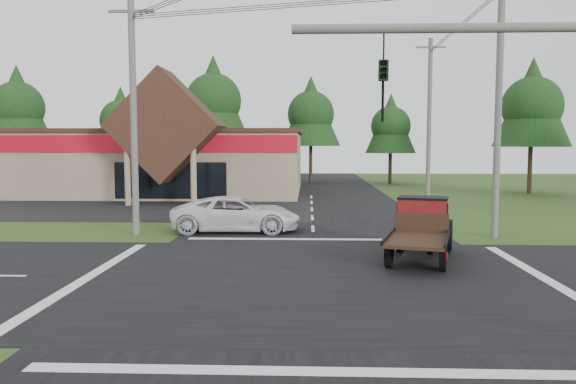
{
  "coord_description": "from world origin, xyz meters",
  "views": [
    {
      "loc": [
        -0.22,
        -16.83,
        4.15
      ],
      "look_at": [
        -1.03,
        5.44,
        2.2
      ],
      "focal_mm": 35.0,
      "sensor_mm": 36.0,
      "label": 1
    }
  ],
  "objects": [
    {
      "name": "ground",
      "position": [
        0.0,
        0.0,
        0.0
      ],
      "size": [
        120.0,
        120.0,
        0.0
      ],
      "primitive_type": "plane",
      "color": "#274719",
      "rests_on": "ground"
    },
    {
      "name": "road_ns",
      "position": [
        0.0,
        0.0,
        0.01
      ],
      "size": [
        12.0,
        120.0,
        0.02
      ],
      "primitive_type": "cube",
      "color": "black",
      "rests_on": "ground"
    },
    {
      "name": "road_ew",
      "position": [
        0.0,
        0.0,
        0.01
      ],
      "size": [
        120.0,
        12.0,
        0.02
      ],
      "primitive_type": "cube",
      "color": "black",
      "rests_on": "ground"
    },
    {
      "name": "parking_apron",
      "position": [
        -14.0,
        19.0,
        0.01
      ],
      "size": [
        28.0,
        14.0,
        0.02
      ],
      "primitive_type": "cube",
      "color": "black",
      "rests_on": "ground"
    },
    {
      "name": "cvs_building",
      "position": [
        -15.7,
        29.57,
        2.78
      ],
      "size": [
        30.4,
        18.2,
        9.19
      ],
      "color": "gray",
      "rests_on": "ground"
    },
    {
      "name": "utility_pole_nw",
      "position": [
        -8.0,
        8.0,
        5.39
      ],
      "size": [
        2.0,
        0.3,
        10.5
      ],
      "color": "#595651",
      "rests_on": "ground"
    },
    {
      "name": "utility_pole_ne",
      "position": [
        8.0,
        8.0,
        5.89
      ],
      "size": [
        2.0,
        0.3,
        11.5
      ],
      "color": "#595651",
      "rests_on": "ground"
    },
    {
      "name": "utility_pole_n",
      "position": [
        8.0,
        22.0,
        5.74
      ],
      "size": [
        2.0,
        0.3,
        11.2
      ],
      "color": "#595651",
      "rests_on": "ground"
    },
    {
      "name": "tree_row_a",
      "position": [
        -30.0,
        40.0,
        8.05
      ],
      "size": [
        6.72,
        6.72,
        12.12
      ],
      "color": "#332316",
      "rests_on": "ground"
    },
    {
      "name": "tree_row_b",
      "position": [
        -20.0,
        42.0,
        6.7
      ],
      "size": [
        5.6,
        5.6,
        10.1
      ],
      "color": "#332316",
      "rests_on": "ground"
    },
    {
      "name": "tree_row_c",
      "position": [
        -10.0,
        41.0,
        8.72
      ],
      "size": [
        7.28,
        7.28,
        13.13
      ],
      "color": "#332316",
      "rests_on": "ground"
    },
    {
      "name": "tree_row_d",
      "position": [
        0.0,
        42.0,
        7.38
      ],
      "size": [
        6.16,
        6.16,
        11.11
      ],
      "color": "#332316",
      "rests_on": "ground"
    },
    {
      "name": "tree_row_e",
      "position": [
        8.0,
        40.0,
        6.03
      ],
      "size": [
        5.04,
        5.04,
        9.09
      ],
      "color": "#332316",
      "rests_on": "ground"
    },
    {
      "name": "tree_side_ne",
      "position": [
        18.0,
        30.0,
        7.38
      ],
      "size": [
        6.16,
        6.16,
        11.11
      ],
      "color": "#332316",
      "rests_on": "ground"
    },
    {
      "name": "antique_flatbed_truck",
      "position": [
        3.73,
        2.92,
        1.11
      ],
      "size": [
        3.39,
        5.64,
        2.21
      ],
      "primitive_type": null,
      "rotation": [
        0.0,
        0.0,
        -0.28
      ],
      "color": "#570C0F",
      "rests_on": "ground"
    },
    {
      "name": "white_pickup",
      "position": [
        -3.6,
        9.19,
        0.83
      ],
      "size": [
        6.07,
        2.97,
        1.66
      ],
      "primitive_type": "imported",
      "rotation": [
        0.0,
        0.0,
        1.61
      ],
      "color": "white",
      "rests_on": "ground"
    }
  ]
}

